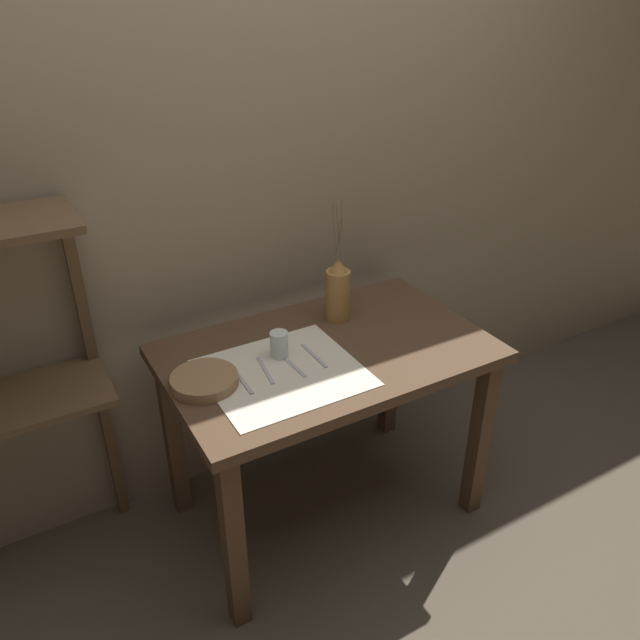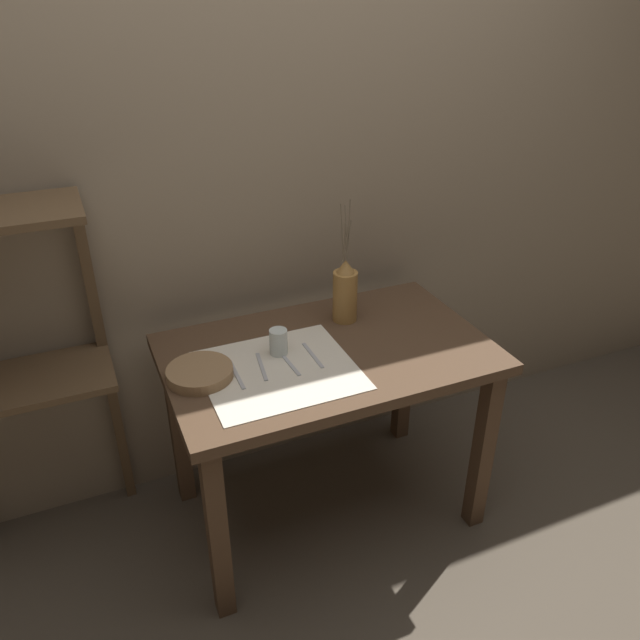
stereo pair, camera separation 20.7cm
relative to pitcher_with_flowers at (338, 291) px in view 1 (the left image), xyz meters
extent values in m
plane|color=brown|center=(-0.14, -0.17, -0.86)|extent=(12.00, 12.00, 0.00)
cube|color=gray|center=(-0.14, 0.29, 0.34)|extent=(7.00, 0.06, 2.40)
cube|color=#4C3523|center=(-0.14, -0.17, -0.13)|extent=(1.11, 0.69, 0.04)
cube|color=#4C3523|center=(-0.64, -0.45, -0.51)|extent=(0.06, 0.06, 0.70)
cube|color=#4C3523|center=(0.35, -0.45, -0.51)|extent=(0.06, 0.06, 0.70)
cube|color=#4C3523|center=(-0.64, 0.12, -0.51)|extent=(0.06, 0.06, 0.70)
cube|color=#4C3523|center=(0.35, 0.12, -0.51)|extent=(0.06, 0.06, 0.70)
cube|color=brown|center=(-1.12, 0.08, -0.15)|extent=(0.58, 0.31, 0.02)
cube|color=brown|center=(-0.85, 0.22, -0.21)|extent=(0.04, 0.04, 1.29)
cube|color=beige|center=(-0.34, -0.23, -0.11)|extent=(0.49, 0.44, 0.00)
cylinder|color=olive|center=(0.00, 0.00, -0.02)|extent=(0.09, 0.09, 0.19)
cone|color=olive|center=(0.00, 0.00, 0.10)|extent=(0.07, 0.07, 0.05)
cylinder|color=brown|center=(0.00, 0.01, 0.22)|extent=(0.01, 0.05, 0.19)
cylinder|color=brown|center=(0.02, 0.01, 0.23)|extent=(0.02, 0.02, 0.21)
cylinder|color=brown|center=(0.01, 0.00, 0.20)|extent=(0.04, 0.04, 0.14)
cylinder|color=brown|center=(-0.01, -0.01, 0.20)|extent=(0.01, 0.03, 0.15)
cylinder|color=brown|center=(-0.01, 0.01, 0.23)|extent=(0.01, 0.02, 0.20)
cylinder|color=brown|center=(-0.01, -0.01, 0.20)|extent=(0.03, 0.01, 0.15)
cylinder|color=#8E6B47|center=(-0.59, -0.17, -0.09)|extent=(0.21, 0.21, 0.04)
cylinder|color=silver|center=(-0.31, -0.13, -0.07)|extent=(0.06, 0.06, 0.09)
cube|color=#A8A8AD|center=(-0.48, -0.21, -0.11)|extent=(0.02, 0.17, 0.00)
cube|color=#A8A8AD|center=(-0.39, -0.19, -0.11)|extent=(0.04, 0.17, 0.00)
cube|color=#A8A8AD|center=(-0.30, -0.20, -0.11)|extent=(0.02, 0.17, 0.00)
sphere|color=#A8A8AD|center=(-0.30, -0.12, -0.11)|extent=(0.02, 0.02, 0.02)
cube|color=#A8A8AD|center=(-0.21, -0.19, -0.11)|extent=(0.01, 0.17, 0.00)
camera|label=1|loc=(-1.08, -1.74, 1.01)|focal=35.00mm
camera|label=2|loc=(-0.89, -1.83, 1.01)|focal=35.00mm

